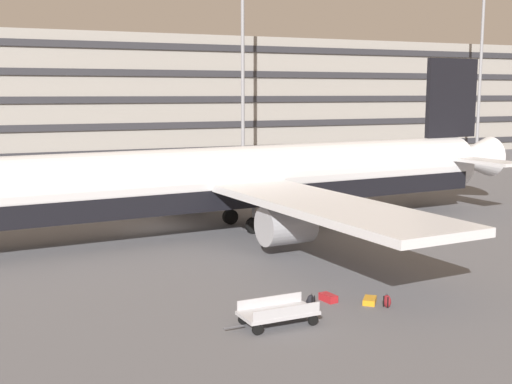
% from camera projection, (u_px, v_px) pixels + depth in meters
% --- Properties ---
extents(ground_plane, '(600.00, 600.00, 0.00)m').
position_uv_depth(ground_plane, '(163.00, 230.00, 37.84)').
color(ground_plane, '#5B5B60').
extents(terminal_structure, '(172.61, 18.36, 14.02)m').
position_uv_depth(terminal_structure, '(63.00, 99.00, 75.91)').
color(terminal_structure, gray).
rests_on(terminal_structure, ground_plane).
extents(airliner, '(41.57, 33.81, 10.00)m').
position_uv_depth(airliner, '(226.00, 181.00, 37.23)').
color(airliner, silver).
rests_on(airliner, ground_plane).
extents(light_mast_center_left, '(1.80, 0.50, 26.31)m').
position_uv_depth(light_mast_center_left, '(243.00, 20.00, 66.28)').
color(light_mast_center_left, gray).
rests_on(light_mast_center_left, ground_plane).
extents(light_mast_center_right, '(1.80, 0.50, 19.71)m').
position_uv_depth(light_mast_center_right, '(481.00, 60.00, 78.60)').
color(light_mast_center_right, gray).
rests_on(light_mast_center_right, ground_plane).
extents(suitcase_upright, '(0.48, 0.80, 0.27)m').
position_uv_depth(suitcase_upright, '(328.00, 298.00, 24.87)').
color(suitcase_upright, '#B21E23').
rests_on(suitcase_upright, ground_plane).
extents(suitcase_small, '(0.84, 0.89, 0.21)m').
position_uv_depth(suitcase_small, '(370.00, 301.00, 24.63)').
color(suitcase_small, orange).
rests_on(suitcase_small, ground_plane).
extents(backpack_scuffed, '(0.31, 0.37, 0.53)m').
position_uv_depth(backpack_scuffed, '(387.00, 301.00, 24.12)').
color(backpack_scuffed, maroon).
rests_on(backpack_scuffed, ground_plane).
extents(backpack_teal, '(0.42, 0.40, 0.45)m').
position_uv_depth(backpack_teal, '(310.00, 300.00, 24.38)').
color(backpack_teal, black).
rests_on(backpack_teal, ground_plane).
extents(baggage_cart, '(3.33, 1.42, 0.82)m').
position_uv_depth(baggage_cart, '(278.00, 313.00, 22.29)').
color(baggage_cart, '#B7B7BC').
rests_on(baggage_cart, ground_plane).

